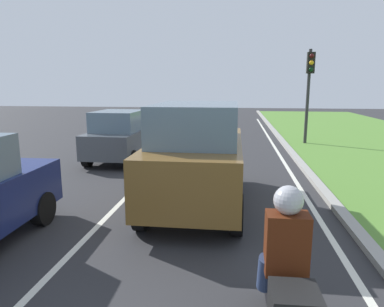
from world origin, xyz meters
TOP-DOWN VIEW (x-y plane):
  - ground_plane at (0.00, 14.00)m, footprint 60.00×60.00m
  - lane_line_center at (-0.70, 14.00)m, footprint 0.12×32.00m
  - lane_line_right_edge at (3.60, 14.00)m, footprint 0.12×32.00m
  - curb_right at (4.10, 14.00)m, footprint 0.24×48.00m
  - car_suv_ahead at (1.06, 9.18)m, footprint 1.97×4.50m
  - car_hatchback_far at (-2.18, 13.62)m, footprint 1.78×3.73m
  - motorcycle at (2.39, 4.88)m, footprint 0.41×1.90m
  - rider_person at (2.38, 4.93)m, footprint 0.51×0.41m
  - traffic_light_near_right at (5.05, 17.85)m, footprint 0.32×0.50m

SIDE VIEW (x-z plane):
  - ground_plane at x=0.00m, z-range 0.00..0.00m
  - lane_line_center at x=-0.70m, z-range 0.00..0.01m
  - lane_line_right_edge at x=3.60m, z-range 0.00..0.01m
  - curb_right at x=4.10m, z-range 0.00..0.12m
  - motorcycle at x=2.39m, z-range 0.07..1.08m
  - car_hatchback_far at x=-2.18m, z-range -0.01..1.77m
  - car_suv_ahead at x=1.06m, z-range 0.03..2.31m
  - rider_person at x=2.38m, z-range 0.61..1.77m
  - traffic_light_near_right at x=5.05m, z-range 0.80..5.01m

